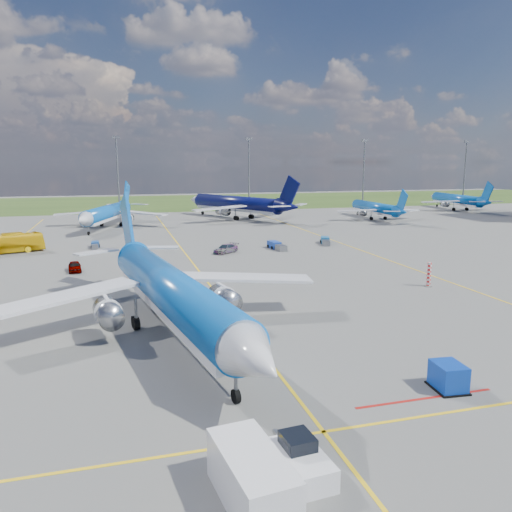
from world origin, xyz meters
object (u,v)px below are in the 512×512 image
object	(u,v)px
uld_container	(448,376)
service_car_a	(75,266)
bg_jet_nnw	(108,228)
main_airliner	(173,334)
service_car_b	(147,273)
bg_jet_ne	(375,219)
baggage_tug_w	(277,246)
pushback_tug	(301,460)
baggage_tug_e	(325,241)
bg_jet_ene	(456,210)
warning_post	(429,275)
apron_bus	(6,244)
bg_jet_n	(236,219)
baggage_tug_c	(95,245)
service_van	(252,479)
service_car_c	(226,249)

from	to	relation	value
uld_container	service_car_a	xyz separation A→B (m)	(-27.18, 46.04, -0.19)
bg_jet_nnw	service_car_a	size ratio (longest dim) A/B	9.06
main_airliner	service_car_b	xyz separation A→B (m)	(-0.81, 23.07, 0.70)
bg_jet_ne	baggage_tug_w	xyz separation A→B (m)	(-40.31, -38.26, 0.58)
pushback_tug	baggage_tug_e	size ratio (longest dim) A/B	1.02
baggage_tug_e	bg_jet_ene	bearing A→B (deg)	56.46
bg_jet_ene	service_car_a	distance (m)	128.97
bg_jet_ene	pushback_tug	world-z (taller)	bg_jet_ene
warning_post	service_car_b	world-z (taller)	warning_post
apron_bus	baggage_tug_e	size ratio (longest dim) A/B	2.22
bg_jet_n	service_car_b	bearing A→B (deg)	38.35
bg_jet_nnw	pushback_tug	xyz separation A→B (m)	(10.34, -100.84, 0.74)
service_car_b	baggage_tug_e	bearing A→B (deg)	-61.54
uld_container	baggage_tug_c	bearing A→B (deg)	115.70
service_car_b	baggage_tug_w	xyz separation A→B (m)	(23.44, 16.62, -0.11)
main_airliner	service_car_b	world-z (taller)	main_airliner
warning_post	bg_jet_nnw	world-z (taller)	bg_jet_nnw
service_car_a	service_van	bearing A→B (deg)	-83.72
service_van	main_airliner	bearing A→B (deg)	85.51
bg_jet_nnw	main_airliner	distance (m)	78.84
service_car_c	main_airliner	bearing A→B (deg)	-57.58
baggage_tug_w	bg_jet_nnw	bearing A→B (deg)	120.48
pushback_tug	service_car_a	world-z (taller)	pushback_tug
pushback_tug	service_car_a	bearing A→B (deg)	100.05
bg_jet_ne	service_car_a	bearing A→B (deg)	35.53
apron_bus	service_car_b	world-z (taller)	apron_bus
warning_post	service_car_c	size ratio (longest dim) A/B	0.59
bg_jet_ene	service_car_b	xyz separation A→B (m)	(-102.05, -71.36, 0.70)
apron_bus	baggage_tug_c	world-z (taller)	apron_bus
service_car_c	service_car_b	bearing A→B (deg)	-81.05
warning_post	baggage_tug_c	distance (m)	57.76
service_car_c	baggage_tug_e	size ratio (longest dim) A/B	0.95
bg_jet_n	service_van	world-z (taller)	bg_jet_n
uld_container	service_car_b	size ratio (longest dim) A/B	0.46
service_van	bg_jet_ne	bearing A→B (deg)	51.87
warning_post	baggage_tug_e	world-z (taller)	warning_post
bg_jet_nnw	uld_container	size ratio (longest dim) A/B	16.76
service_car_a	service_car_c	bearing A→B (deg)	14.16
bg_jet_nnw	baggage_tug_e	xyz separation A→B (m)	(39.73, -35.93, 0.55)
uld_container	baggage_tug_e	world-z (taller)	uld_container
bg_jet_n	warning_post	bearing A→B (deg)	65.15
service_car_b	baggage_tug_c	bearing A→B (deg)	14.36
bg_jet_ne	baggage_tug_c	size ratio (longest dim) A/B	7.25
service_car_a	baggage_tug_e	distance (m)	45.49
bg_jet_n	pushback_tug	world-z (taller)	bg_jet_n
bg_jet_ne	apron_bus	xyz separation A→B (m)	(-85.57, -29.85, 1.67)
bg_jet_ene	baggage_tug_w	bearing A→B (deg)	41.20
bg_jet_nnw	bg_jet_ene	bearing A→B (deg)	25.69
apron_bus	service_car_b	distance (m)	33.21
bg_jet_ene	service_van	size ratio (longest dim) A/B	6.42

